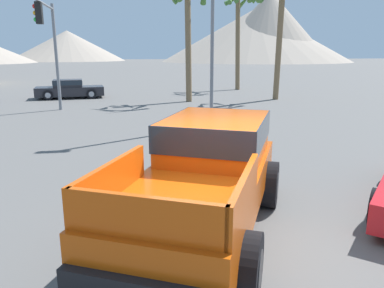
% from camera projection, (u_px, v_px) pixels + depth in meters
% --- Properties ---
extents(ground_plane, '(320.00, 320.00, 0.00)m').
position_uv_depth(ground_plane, '(230.00, 242.00, 6.06)').
color(ground_plane, '#5B5956').
extents(orange_pickup_truck, '(3.92, 5.51, 1.84)m').
position_uv_depth(orange_pickup_truck, '(207.00, 169.00, 6.41)').
color(orange_pickup_truck, '#CC4C0C').
rests_on(orange_pickup_truck, ground_plane).
extents(parked_car_dark, '(4.51, 2.28, 1.22)m').
position_uv_depth(parked_car_dark, '(69.00, 89.00, 24.91)').
color(parked_car_dark, '#232328').
rests_on(parked_car_dark, ground_plane).
extents(traffic_light_main, '(0.38, 3.68, 5.36)m').
position_uv_depth(traffic_light_main, '(49.00, 36.00, 17.73)').
color(traffic_light_main, slate).
rests_on(traffic_light_main, ground_plane).
extents(palm_tree_tall, '(2.96, 2.99, 7.25)m').
position_uv_depth(palm_tree_tall, '(189.00, 9.00, 22.10)').
color(palm_tree_tall, brown).
rests_on(palm_tree_tall, ground_plane).
extents(palm_tree_short, '(2.72, 3.08, 7.88)m').
position_uv_depth(palm_tree_short, '(240.00, 14.00, 29.37)').
color(palm_tree_short, brown).
rests_on(palm_tree_short, ground_plane).
extents(palm_tree_leaning, '(2.81, 2.93, 7.61)m').
position_uv_depth(palm_tree_leaning, '(280.00, 7.00, 22.98)').
color(palm_tree_leaning, brown).
rests_on(palm_tree_leaning, ground_plane).
extents(distant_mountain_range, '(143.90, 70.57, 21.03)m').
position_uv_depth(distant_mountain_range, '(183.00, 36.00, 116.70)').
color(distant_mountain_range, gray).
rests_on(distant_mountain_range, ground_plane).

